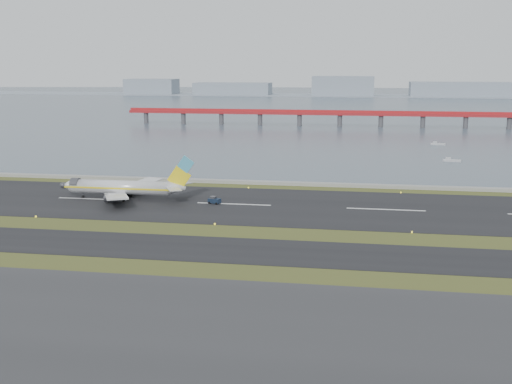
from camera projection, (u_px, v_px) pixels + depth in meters
ground at (207, 233)px, 142.65m from camera, size 1000.00×1000.00×0.00m
apron_strip at (114, 334)px, 89.46m from camera, size 1000.00×50.00×0.10m
taxiway_strip at (193, 248)px, 131.04m from camera, size 1000.00×18.00×0.10m
runway_strip at (234, 204)px, 171.65m from camera, size 1000.00×45.00×0.10m
seawall at (253, 182)px, 200.57m from camera, size 1000.00×2.50×1.00m
bay_water at (326, 104)px, 587.46m from camera, size 1400.00×800.00×1.30m
red_pier at (340, 114)px, 379.74m from camera, size 260.00×5.00×10.20m
far_shoreline at (346, 90)px, 738.78m from camera, size 1400.00×80.00×60.50m
airliner at (125, 188)px, 176.79m from camera, size 38.52×32.89×12.80m
pushback_tug at (214, 200)px, 172.01m from camera, size 3.61×2.68×2.06m
workboat_near at (451, 160)px, 245.78m from camera, size 6.86×3.38×1.60m
workboat_far at (437, 144)px, 295.33m from camera, size 6.73×3.07×1.57m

